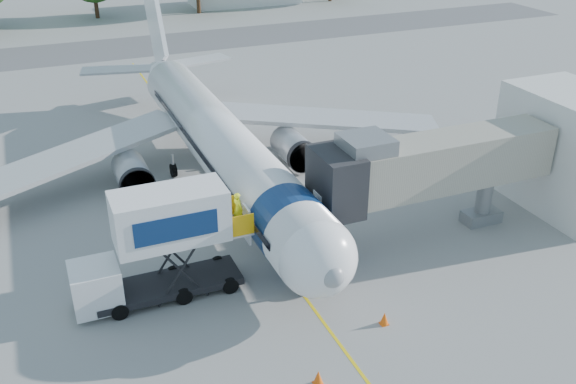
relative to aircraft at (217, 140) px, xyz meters
name	(u,v)px	position (x,y,z in m)	size (l,w,h in m)	color
ground	(240,208)	(0.00, -4.12, -2.95)	(160.00, 160.00, 0.00)	gray
guidance_line	(240,208)	(0.00, -4.12, -2.94)	(0.15, 70.00, 0.01)	yellow
taxiway_strip	(121,48)	(0.00, 37.88, -2.94)	(120.00, 10.00, 0.01)	#59595B
aircraft	(217,140)	(0.00, 0.00, 0.00)	(34.17, 37.73, 11.35)	white
jet_bridge	(422,167)	(7.99, -11.12, 1.39)	(13.90, 3.20, 6.60)	#A19B89
terminal_stub	(571,151)	(18.50, -11.12, 0.55)	(5.00, 8.00, 7.00)	silver
catering_hiloader	(159,247)	(-6.27, -11.12, -0.19)	(8.50, 2.44, 5.50)	black
ground_tug	(475,382)	(3.48, -22.32, -2.29)	(3.28, 1.94, 1.25)	silver
safety_cone_a	(384,319)	(2.48, -17.16, -2.64)	(0.41, 0.41, 0.64)	#F4580C
safety_cone_b	(318,378)	(-1.89, -19.45, -2.62)	(0.43, 0.43, 0.68)	#F4580C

